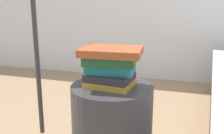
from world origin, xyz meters
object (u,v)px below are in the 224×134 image
object	(u,v)px
book_charcoal	(110,77)
book_teal	(111,68)
book_rust	(111,51)
book_forest	(110,60)
book_ochre	(110,83)

from	to	relation	value
book_charcoal	book_teal	bearing A→B (deg)	96.22
book_rust	book_teal	bearing A→B (deg)	114.22
book_teal	book_rust	bearing A→B (deg)	-64.34
book_teal	book_forest	world-z (taller)	book_forest
book_charcoal	book_rust	bearing A→B (deg)	-18.00
book_ochre	book_charcoal	xyz separation A→B (m)	(-0.00, 0.00, 0.03)
book_teal	book_forest	distance (m)	0.05
book_forest	book_rust	distance (m)	0.04
book_charcoal	book_teal	world-z (taller)	book_teal
book_teal	book_forest	size ratio (longest dim) A/B	0.93
book_forest	book_teal	bearing A→B (deg)	84.88
book_ochre	book_teal	world-z (taller)	book_teal
book_forest	book_rust	size ratio (longest dim) A/B	0.85
book_ochre	book_rust	xyz separation A→B (m)	(0.01, -0.00, 0.17)
book_ochre	book_charcoal	size ratio (longest dim) A/B	1.03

